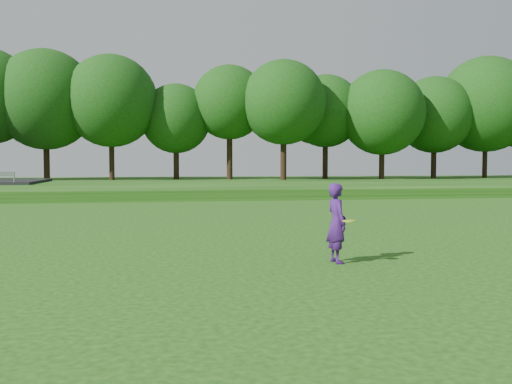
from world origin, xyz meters
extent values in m
plane|color=#15430D|center=(0.00, 0.00, 0.00)|extent=(140.00, 140.00, 0.00)
cube|color=#15430D|center=(0.00, 34.00, 0.30)|extent=(130.00, 30.00, 0.60)
cube|color=gray|center=(0.00, 20.00, 0.02)|extent=(130.00, 1.60, 0.04)
imported|color=#3F1768|center=(-0.04, -0.30, 0.84)|extent=(0.47, 0.65, 1.69)
cylinder|color=#B5D922|center=(0.13, -0.60, 0.92)|extent=(0.27, 0.27, 0.03)
camera|label=1|loc=(-3.85, -11.75, 2.12)|focal=40.00mm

